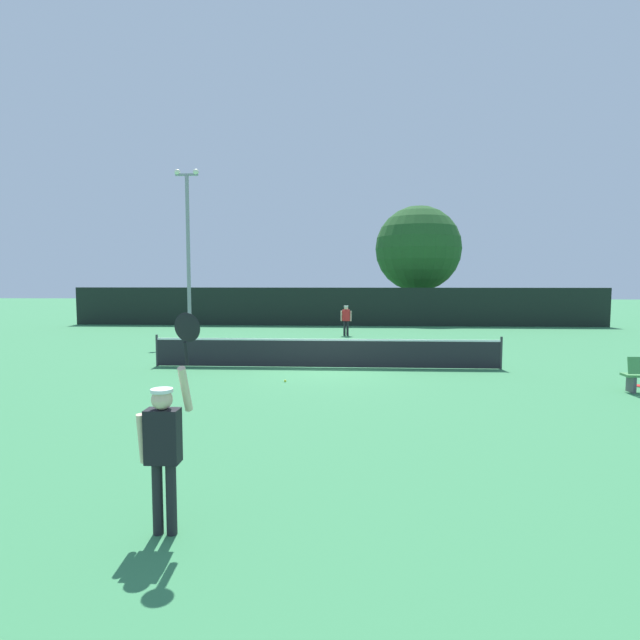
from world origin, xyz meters
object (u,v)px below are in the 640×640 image
Objects in this scene: player_receiving at (346,317)px; light_pole at (188,243)px; parked_car_mid at (427,307)px; parked_car_near at (296,307)px; parked_car_far at (472,308)px; player_serving at (164,438)px; spare_racket at (640,386)px; tennis_ball at (285,381)px; large_tree at (418,249)px.

light_pole reaches higher than player_receiving.
parked_car_near is at bearing -171.74° from parked_car_mid.
player_serving is at bearing -107.46° from parked_car_far.
parked_car_mid is (-1.73, 26.03, 0.76)m from spare_racket.
parked_car_mid is (8.36, 34.57, -0.35)m from player_serving.
light_pole reaches higher than spare_racket.
parked_car_mid is (14.00, 15.78, -3.89)m from light_pole.
tennis_ball is (0.31, 8.63, -1.09)m from player_serving.
spare_racket is 0.06× the size of light_pole.
tennis_ball is at bearing -106.94° from large_tree.
parked_car_mid is (6.34, 13.85, -0.17)m from player_receiving.
tennis_ball is 0.13× the size of spare_racket.
large_tree is (12.75, 12.11, 0.42)m from light_pole.
parked_car_near and parked_car_mid have the same top height.
player_receiving is 12.25m from tennis_ball.
player_receiving is at bearing 84.44° from player_serving.
light_pole is at bearing -130.15° from parked_car_mid.
tennis_ball is at bearing -112.94° from parked_car_far.
tennis_ball reaches higher than spare_racket.
parked_car_mid is at bearing 93.79° from spare_racket.
parked_car_near is 1.04× the size of parked_car_mid.
parked_car_far is (3.09, -1.73, 0.00)m from parked_car_mid.
parked_car_mid is at bearing 76.41° from player_serving.
light_pole is at bearing -112.79° from parked_car_near.
tennis_ball is 27.17m from parked_car_mid.
tennis_ball is at bearing -59.61° from light_pole.
light_pole is 1.93× the size of parked_car_mid.
player_receiving reaches higher than tennis_ball.
parked_car_near reaches higher than tennis_ball.
light_pole is 1.01× the size of large_tree.
spare_racket is at bearing -91.46° from parked_car_far.
light_pole is at bearing -136.47° from large_tree.
player_receiving is 14.64m from spare_racket.
parked_car_mid is at bearing 48.42° from light_pole.
large_tree reaches higher than parked_car_near.
light_pole is 21.46m from parked_car_mid.
player_serving reaches higher than parked_car_far.
player_serving is 35.57m from parked_car_mid.
large_tree is at bearing -116.53° from player_receiving.
player_receiving is 8.74m from light_pole.
light_pole reaches higher than player_serving.
tennis_ball is (-1.71, -12.10, -0.92)m from player_receiving.
parked_car_mid is at bearing 72.77° from tennis_ball.
parked_car_far reaches higher than player_receiving.
tennis_ball is 0.02× the size of parked_car_mid.
large_tree is at bearing 43.53° from light_pole.
light_pole is 17.58m from large_tree.
large_tree reaches higher than spare_racket.
light_pole is at bearing 120.39° from tennis_ball.
spare_racket is 23.12m from large_tree.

